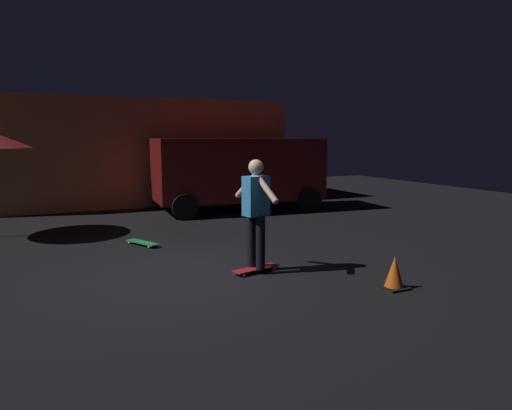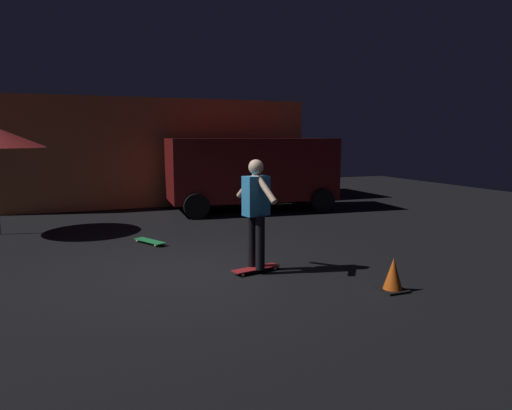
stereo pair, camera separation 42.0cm
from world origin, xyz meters
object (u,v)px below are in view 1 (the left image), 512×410
at_px(parked_van, 238,170).
at_px(traffic_cone, 394,274).
at_px(skater, 256,206).
at_px(skateboard_ridden, 256,269).
at_px(skateboard_spare, 143,243).

distance_m(parked_van, traffic_cone, 7.44).
xyz_separation_m(skater, traffic_cone, (1.39, -1.52, -0.83)).
xyz_separation_m(skateboard_ridden, traffic_cone, (1.39, -1.52, 0.16)).
bearing_deg(traffic_cone, parked_van, 83.77).
bearing_deg(parked_van, traffic_cone, -96.23).
xyz_separation_m(skateboard_spare, skater, (1.21, -2.57, 0.98)).
distance_m(parked_van, skateboard_spare, 4.83).
height_order(parked_van, skater, parked_van).
distance_m(skateboard_ridden, skateboard_spare, 2.84).
bearing_deg(skateboard_ridden, traffic_cone, -47.67).
xyz_separation_m(skateboard_ridden, skater, (0.00, 0.00, 0.98)).
relative_size(skateboard_ridden, skater, 0.48).
height_order(skateboard_ridden, skateboard_spare, same).
height_order(skateboard_spare, traffic_cone, traffic_cone).
xyz_separation_m(parked_van, traffic_cone, (-0.80, -7.34, -0.95)).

